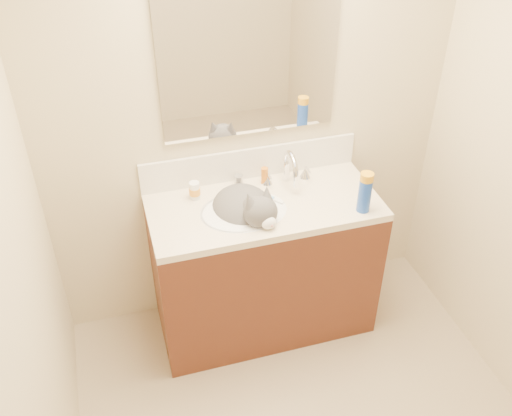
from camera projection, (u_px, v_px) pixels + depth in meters
room_shell at (356, 215)px, 1.82m from camera, size 2.24×2.54×2.52m
vanity_cabinet at (264, 269)px, 3.21m from camera, size 1.20×0.55×0.82m
counter_slab at (264, 207)px, 2.95m from camera, size 1.20×0.55×0.04m
basin at (244, 222)px, 2.93m from camera, size 0.45×0.36×0.14m
faucet at (289, 171)px, 3.04m from camera, size 0.28×0.20×0.21m
cat at (246, 211)px, 2.92m from camera, size 0.44×0.49×0.34m
backsplash at (250, 163)px, 3.09m from camera, size 1.20×0.02×0.18m
mirror at (250, 59)px, 2.75m from camera, size 0.90×0.02×0.80m
pill_bottle at (195, 190)px, 2.95m from camera, size 0.06×0.06×0.10m
pill_label at (195, 191)px, 2.96m from camera, size 0.07×0.07×0.04m
silver_jar at (239, 180)px, 3.07m from camera, size 0.05×0.05×0.06m
amber_bottle at (265, 176)px, 3.07m from camera, size 0.04×0.04×0.09m
toothbrush at (271, 199)px, 2.97m from camera, size 0.10×0.12×0.01m
toothbrush_head at (271, 198)px, 2.97m from camera, size 0.03×0.04×0.02m
spray_can at (364, 195)px, 2.84m from camera, size 0.09×0.09×0.18m
spray_cap at (367, 177)px, 2.78m from camera, size 0.09×0.09×0.04m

